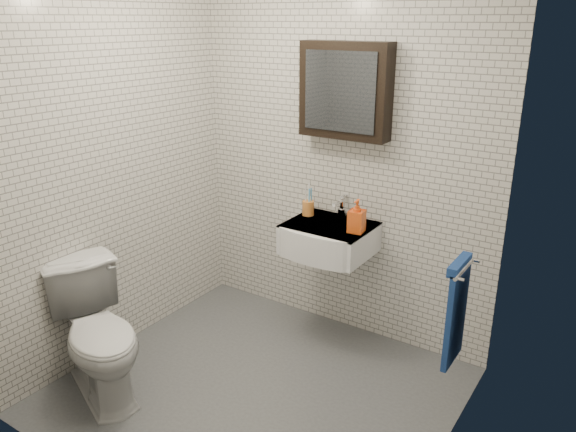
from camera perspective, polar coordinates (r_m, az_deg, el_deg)
The scene contains 9 objects.
ground at distance 3.56m, azimuth -3.28°, elevation -17.25°, with size 2.20×2.00×0.01m, color #4D5054.
room_shell at distance 2.93m, azimuth -3.83°, elevation 6.30°, with size 2.22×2.02×2.51m.
washbasin at distance 3.71m, azimuth 3.92°, elevation -2.36°, with size 0.55×0.50×0.20m.
faucet at distance 3.81m, azimuth 5.45°, elevation 0.81°, with size 0.06×0.20×0.15m.
mirror_cabinet at distance 3.63m, azimuth 5.82°, elevation 12.56°, with size 0.60×0.15×0.60m.
towel_rail at distance 3.05m, azimuth 16.76°, elevation -8.93°, with size 0.09×0.30×0.58m.
toothbrush_cup at distance 3.85m, azimuth 2.06°, elevation 0.89°, with size 0.09×0.09×0.22m.
soap_bottle at distance 3.55m, azimuth 7.00°, elevation -0.00°, with size 0.10×0.10×0.21m, color orange.
toilet at distance 3.52m, azimuth -18.68°, elevation -11.32°, with size 0.43×0.76×0.78m, color silver.
Camera 1 is at (1.74, -2.26, 2.13)m, focal length 35.00 mm.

